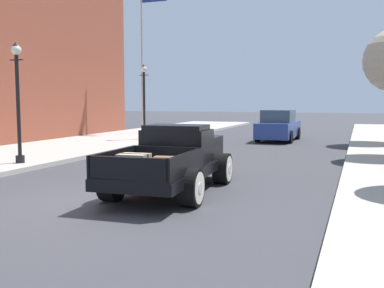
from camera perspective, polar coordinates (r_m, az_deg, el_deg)
ground_plane at (r=9.89m, az=-10.09°, el=-7.21°), size 140.00×140.00×0.00m
hotrod_truck_black at (r=10.91m, az=-2.09°, el=-1.90°), size 2.36×5.01×1.58m
car_background_blue at (r=24.42m, az=10.90°, el=2.20°), size 1.93×4.33×1.65m
street_lamp_near at (r=15.45m, az=-21.20°, el=6.00°), size 0.50×0.32×3.85m
street_lamp_far at (r=23.36m, az=-6.09°, el=6.09°), size 0.50×0.32×3.85m
flagpole at (r=28.08m, az=-5.94°, el=12.93°), size 1.74×0.16×9.16m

